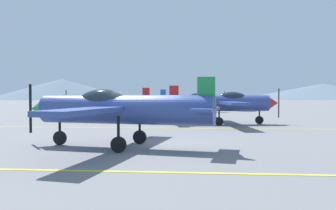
{
  "coord_description": "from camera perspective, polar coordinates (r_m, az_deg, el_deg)",
  "views": [
    {
      "loc": [
        1.94,
        -13.15,
        1.99
      ],
      "look_at": [
        -0.29,
        14.0,
        1.2
      ],
      "focal_mm": 36.51,
      "sensor_mm": 36.0,
      "label": 1
    }
  ],
  "objects": [
    {
      "name": "ground_plane",
      "position": [
        13.44,
        -3.67,
        -6.86
      ],
      "size": [
        400.0,
        400.0,
        0.0
      ],
      "primitive_type": "plane",
      "color": "slate"
    },
    {
      "name": "apron_line_near",
      "position": [
        9.11,
        -7.85,
        -10.95
      ],
      "size": [
        80.0,
        0.16,
        0.01
      ],
      "primitive_type": "cube",
      "color": "yellow",
      "rests_on": "ground_plane"
    },
    {
      "name": "apron_line_far",
      "position": [
        20.5,
        -0.75,
        -3.9
      ],
      "size": [
        80.0,
        0.16,
        0.01
      ],
      "primitive_type": "cube",
      "color": "yellow",
      "rests_on": "ground_plane"
    },
    {
      "name": "airplane_near",
      "position": [
        13.1,
        -8.41,
        -0.57
      ],
      "size": [
        7.71,
        8.82,
        2.64
      ],
      "color": "#33478C",
      "rests_on": "ground_plane"
    },
    {
      "name": "airplane_mid",
      "position": [
        23.59,
        9.22,
        0.41
      ],
      "size": [
        7.7,
        8.83,
        2.64
      ],
      "color": "#33478C",
      "rests_on": "ground_plane"
    },
    {
      "name": "airplane_far",
      "position": [
        30.95,
        -9.93,
        0.7
      ],
      "size": [
        7.63,
        8.8,
        2.64
      ],
      "color": "#33478C",
      "rests_on": "ground_plane"
    },
    {
      "name": "airplane_back",
      "position": [
        39.68,
        4.05,
        0.93
      ],
      "size": [
        7.71,
        8.82,
        2.64
      ],
      "color": "silver",
      "rests_on": "ground_plane"
    },
    {
      "name": "car_sedan",
      "position": [
        44.95,
        12.11,
        0.17
      ],
      "size": [
        2.42,
        4.48,
        1.62
      ],
      "color": "#3372BF",
      "rests_on": "ground_plane"
    },
    {
      "name": "hill_left",
      "position": [
        172.95,
        -17.27,
        2.56
      ],
      "size": [
        67.84,
        67.84,
        9.8
      ],
      "primitive_type": "cone",
      "color": "slate",
      "rests_on": "ground_plane"
    },
    {
      "name": "hill_centerleft",
      "position": [
        183.57,
        24.47,
        2.09
      ],
      "size": [
        80.44,
        80.44,
        7.61
      ],
      "primitive_type": "cone",
      "color": "slate",
      "rests_on": "ground_plane"
    }
  ]
}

